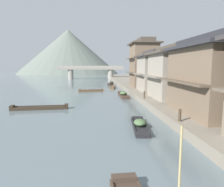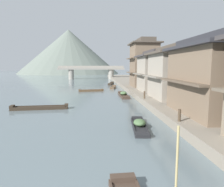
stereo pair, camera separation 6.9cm
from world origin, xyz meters
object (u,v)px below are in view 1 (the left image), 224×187
(mooring_post_dock_far, at_px, (144,95))
(house_waterfront_tall, at_px, (177,73))
(house_waterfront_second, at_px, (210,77))
(house_waterfront_narrow, at_px, (157,71))
(boat_moored_far, at_px, (91,91))
(boat_moored_second, at_px, (113,87))
(house_waterfront_far, at_px, (144,63))
(boat_midriver_drifting, at_px, (111,84))
(boat_midriver_upstream, at_px, (40,108))
(boat_moored_nearest, at_px, (123,95))
(stone_bridge, at_px, (91,71))
(mooring_post_dock_mid, at_px, (180,115))
(boat_moored_third, at_px, (140,125))

(mooring_post_dock_far, bearing_deg, house_waterfront_tall, 1.71)
(house_waterfront_second, distance_m, house_waterfront_narrow, 15.47)
(boat_moored_far, xyz_separation_m, house_waterfront_second, (9.81, -21.04, 3.54))
(boat_moored_second, bearing_deg, house_waterfront_far, -29.46)
(house_waterfront_far, bearing_deg, house_waterfront_tall, -87.81)
(boat_moored_second, xyz_separation_m, house_waterfront_second, (5.45, -25.77, 3.49))
(boat_midriver_drifting, bearing_deg, boat_midriver_upstream, -108.77)
(boat_midriver_upstream, distance_m, house_waterfront_narrow, 18.31)
(boat_moored_far, bearing_deg, boat_moored_nearest, -53.87)
(house_waterfront_tall, bearing_deg, stone_bridge, 102.98)
(house_waterfront_narrow, bearing_deg, mooring_post_dock_mid, -101.90)
(house_waterfront_far, distance_m, mooring_post_dock_mid, 25.26)
(boat_midriver_drifting, xyz_separation_m, mooring_post_dock_far, (1.91, -26.47, 0.94))
(boat_midriver_upstream, distance_m, house_waterfront_second, 16.44)
(boat_moored_second, height_order, mooring_post_dock_far, mooring_post_dock_far)
(boat_moored_second, xyz_separation_m, mooring_post_dock_far, (2.17, -17.70, 0.93))
(boat_midriver_drifting, xyz_separation_m, house_waterfront_second, (5.20, -34.54, 3.50))
(mooring_post_dock_far, bearing_deg, house_waterfront_narrow, 63.41)
(boat_moored_far, relative_size, house_waterfront_second, 0.54)
(boat_moored_second, height_order, house_waterfront_tall, house_waterfront_tall)
(boat_midriver_upstream, bearing_deg, boat_moored_second, 64.44)
(boat_midriver_upstream, bearing_deg, house_waterfront_narrow, 31.64)
(boat_moored_second, distance_m, house_waterfront_narrow, 12.36)
(boat_moored_far, xyz_separation_m, house_waterfront_far, (9.87, 1.61, 4.86))
(boat_moored_second, bearing_deg, mooring_post_dock_mid, -85.56)
(stone_bridge, bearing_deg, house_waterfront_far, -72.52)
(boat_moored_far, height_order, boat_midriver_upstream, boat_midriver_upstream)
(house_waterfront_far, distance_m, mooring_post_dock_far, 15.45)
(boat_midriver_upstream, height_order, stone_bridge, stone_bridge)
(boat_moored_far, relative_size, mooring_post_dock_far, 5.17)
(boat_moored_third, xyz_separation_m, boat_midriver_drifting, (0.72, 35.85, -0.07))
(boat_midriver_upstream, relative_size, house_waterfront_tall, 0.85)
(house_waterfront_tall, xyz_separation_m, stone_bridge, (-10.94, 47.44, -0.77))
(house_waterfront_second, distance_m, house_waterfront_far, 22.69)
(boat_moored_nearest, relative_size, boat_moored_far, 1.26)
(boat_moored_nearest, relative_size, house_waterfront_tall, 0.82)
(house_waterfront_far, height_order, mooring_post_dock_mid, house_waterfront_far)
(house_waterfront_narrow, distance_m, house_waterfront_far, 7.32)
(boat_moored_nearest, bearing_deg, boat_moored_third, -93.70)
(boat_moored_nearest, height_order, house_waterfront_far, house_waterfront_far)
(mooring_post_dock_mid, relative_size, mooring_post_dock_far, 0.99)
(boat_moored_second, distance_m, house_waterfront_tall, 18.92)
(boat_midriver_drifting, relative_size, house_waterfront_narrow, 0.86)
(boat_moored_third, relative_size, mooring_post_dock_mid, 5.16)
(boat_midriver_upstream, relative_size, house_waterfront_narrow, 0.89)
(boat_moored_second, distance_m, boat_moored_far, 6.43)
(boat_moored_second, relative_size, boat_moored_third, 0.91)
(boat_moored_nearest, distance_m, house_waterfront_narrow, 6.43)
(boat_midriver_drifting, height_order, house_waterfront_tall, house_waterfront_tall)
(boat_moored_second, relative_size, house_waterfront_tall, 0.58)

